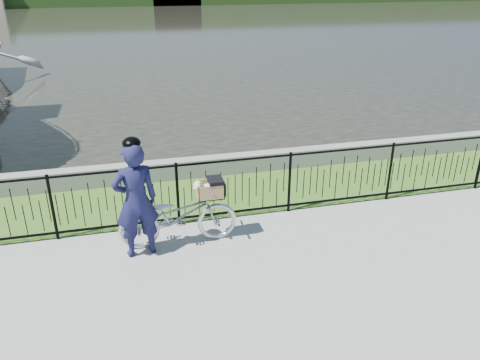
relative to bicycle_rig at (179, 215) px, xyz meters
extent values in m
plane|color=gray|center=(1.06, -1.00, -0.50)|extent=(120.00, 120.00, 0.00)
cube|color=#39611E|center=(1.06, 1.60, -0.50)|extent=(60.00, 2.00, 0.01)
plane|color=#27271E|center=(1.06, 32.00, -0.50)|extent=(120.00, 120.00, 0.00)
cube|color=gray|center=(1.06, 2.60, -0.30)|extent=(60.00, 0.30, 0.40)
imported|color=silver|center=(-0.01, 0.00, -0.01)|extent=(1.88, 0.65, 0.99)
cube|color=black|center=(0.51, 0.00, 0.26)|extent=(0.38, 0.18, 0.02)
cube|color=olive|center=(0.51, 0.00, 0.27)|extent=(0.41, 0.30, 0.01)
cube|color=olive|center=(0.51, 0.14, 0.38)|extent=(0.41, 0.02, 0.25)
cube|color=olive|center=(0.51, -0.14, 0.38)|extent=(0.41, 0.01, 0.25)
cube|color=olive|center=(0.71, 0.00, 0.38)|extent=(0.02, 0.30, 0.25)
cube|color=olive|center=(0.31, 0.00, 0.38)|extent=(0.01, 0.30, 0.25)
cube|color=black|center=(0.60, 0.00, 0.53)|extent=(0.23, 0.31, 0.06)
cube|color=black|center=(0.73, 0.00, 0.41)|extent=(0.02, 0.31, 0.20)
ellipsoid|color=silver|center=(0.49, 0.00, 0.39)|extent=(0.31, 0.22, 0.20)
sphere|color=silver|center=(0.32, -0.02, 0.48)|extent=(0.15, 0.15, 0.15)
sphere|color=silver|center=(0.27, -0.04, 0.45)|extent=(0.07, 0.07, 0.07)
sphere|color=black|center=(0.25, -0.05, 0.45)|extent=(0.02, 0.02, 0.02)
cone|color=olive|center=(0.32, 0.04, 0.54)|extent=(0.06, 0.08, 0.08)
cone|color=olive|center=(0.34, -0.06, 0.54)|extent=(0.06, 0.08, 0.08)
imported|color=#16163C|center=(-0.64, -0.15, 0.41)|extent=(0.73, 0.55, 1.82)
ellipsoid|color=black|center=(-0.64, -0.15, 1.29)|extent=(0.26, 0.29, 0.18)
camera|label=1|loc=(-0.66, -6.55, 3.52)|focal=35.00mm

